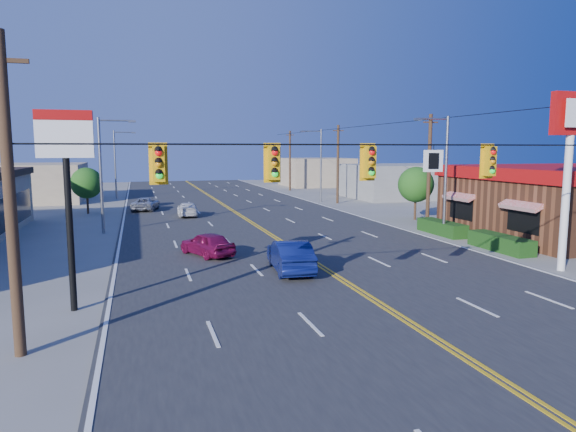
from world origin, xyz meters
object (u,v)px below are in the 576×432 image
object	(u,v)px
kfc_pylon	(570,145)
car_silver	(146,204)
pizza_hut_sign	(66,168)
car_white	(188,210)
car_magenta	(207,245)
kfc	(576,201)
car_blue	(290,257)
signal_span	(398,178)

from	to	relation	value
kfc_pylon	car_silver	xyz separation A→B (m)	(-18.90, 30.79, -5.43)
kfc_pylon	pizza_hut_sign	distance (m)	22.02
pizza_hut_sign	car_white	bearing A→B (deg)	75.60
car_magenta	kfc	bearing A→B (deg)	155.79
kfc	car_blue	distance (m)	22.20
car_blue	car_white	distance (m)	22.19
signal_span	car_blue	distance (m)	8.59
kfc	car_magenta	distance (m)	25.02
car_white	car_blue	bearing A→B (deg)	99.67
kfc_pylon	car_blue	xyz separation A→B (m)	(-12.74, 3.36, -5.29)
kfc_pylon	car_magenta	world-z (taller)	kfc_pylon
kfc	car_silver	size ratio (longest dim) A/B	3.70
signal_span	pizza_hut_sign	bearing A→B (deg)	159.81
kfc_pylon	pizza_hut_sign	size ratio (longest dim) A/B	1.24
car_white	signal_span	bearing A→B (deg)	101.02
kfc_pylon	car_magenta	size ratio (longest dim) A/B	2.22
pizza_hut_sign	car_magenta	distance (m)	11.03
car_silver	car_magenta	bearing A→B (deg)	109.92
kfc	kfc_pylon	distance (m)	12.52
signal_span	kfc	size ratio (longest dim) A/B	1.49
kfc	kfc_pylon	world-z (taller)	kfc_pylon
car_blue	car_silver	xyz separation A→B (m)	(-6.16, 27.44, -0.14)
car_magenta	car_white	bearing A→B (deg)	-115.85
car_blue	car_silver	world-z (taller)	car_blue
pizza_hut_sign	car_white	world-z (taller)	pizza_hut_sign
pizza_hut_sign	car_silver	xyz separation A→B (m)	(3.10, 30.79, -4.57)
car_silver	signal_span	bearing A→B (deg)	115.38
car_blue	car_magenta	bearing A→B (deg)	-49.68
kfc	pizza_hut_sign	distance (m)	32.04
car_magenta	signal_span	bearing A→B (deg)	88.24
kfc_pylon	car_blue	world-z (taller)	kfc_pylon
kfc_pylon	car_silver	size ratio (longest dim) A/B	1.93
kfc	pizza_hut_sign	world-z (taller)	pizza_hut_sign
pizza_hut_sign	car_silver	world-z (taller)	pizza_hut_sign
car_white	car_silver	distance (m)	6.40
pizza_hut_sign	car_magenta	xyz separation A→B (m)	(5.94, 8.12, -4.53)
signal_span	kfc	distance (m)	23.47
kfc	car_magenta	bearing A→B (deg)	179.73
signal_span	car_white	bearing A→B (deg)	98.45
kfc_pylon	car_magenta	xyz separation A→B (m)	(-16.06, 8.12, -5.39)
pizza_hut_sign	car_magenta	size ratio (longest dim) A/B	1.79
signal_span	kfc	world-z (taller)	signal_span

